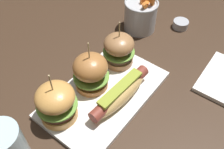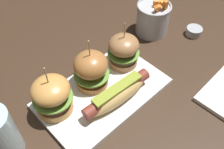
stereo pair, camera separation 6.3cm
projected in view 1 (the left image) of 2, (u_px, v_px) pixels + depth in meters
The scene contains 8 objects.
ground_plane at pixel (104, 96), 0.66m from camera, with size 3.00×3.00×0.00m, color #382619.
platter_main at pixel (104, 94), 0.65m from camera, with size 0.33×0.20×0.01m, color white.
hot_dog at pixel (120, 93), 0.61m from camera, with size 0.19×0.06×0.05m.
slider_left at pixel (56, 103), 0.57m from camera, with size 0.09×0.09×0.14m.
slider_center at pixel (92, 71), 0.63m from camera, with size 0.09×0.09×0.14m.
slider_right at pixel (119, 49), 0.69m from camera, with size 0.09×0.09×0.14m.
fries_bucket at pixel (141, 15), 0.81m from camera, with size 0.11×0.11×0.13m.
sauce_ramekin at pixel (181, 24), 0.84m from camera, with size 0.05×0.05×0.03m.
Camera 1 is at (-0.30, -0.26, 0.53)m, focal length 40.78 mm.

